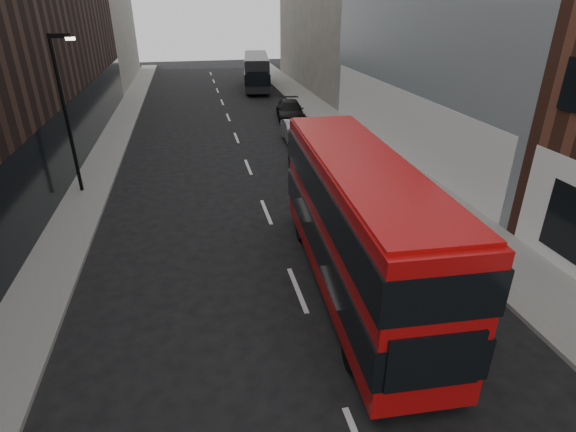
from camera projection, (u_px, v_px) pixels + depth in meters
sidewalk_right at (347, 134)px, 30.76m from camera, size 3.00×80.00×0.15m
sidewalk_left at (109, 149)px, 27.83m from camera, size 2.00×80.00×0.15m
building_left_mid at (44, 24)px, 28.56m from camera, size 5.00×24.00×14.00m
building_left_far at (100, 20)px, 48.16m from camera, size 5.00×20.00×13.00m
street_lamp at (66, 105)px, 19.84m from camera, size 1.06×0.22×7.00m
red_bus at (358, 220)px, 13.51m from camera, size 3.12×10.90×4.35m
grey_bus at (257, 71)px, 46.31m from camera, size 3.76×10.53×3.34m
car_a at (309, 162)px, 23.51m from camera, size 1.73×4.22×1.43m
car_b at (297, 133)px, 28.76m from camera, size 1.65×4.37×1.42m
car_c at (290, 111)px, 34.57m from camera, size 2.58×5.07×1.41m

